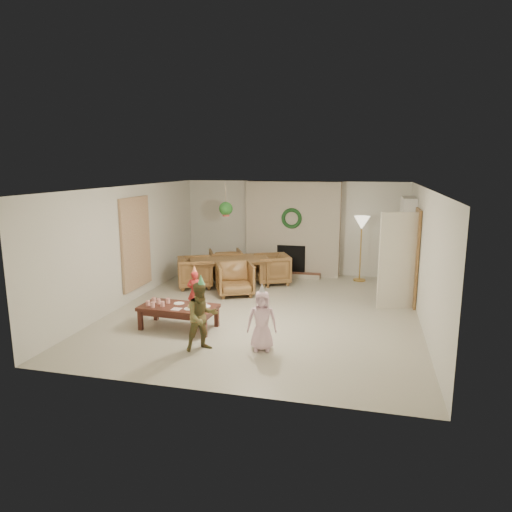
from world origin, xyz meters
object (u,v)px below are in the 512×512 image
(dining_chair_right, at_px, (272,269))
(child_plaid, at_px, (202,317))
(dining_table, at_px, (230,272))
(dining_chair_far, at_px, (226,264))
(dining_chair_near, at_px, (235,279))
(child_red, at_px, (195,292))
(coffee_table_top, at_px, (179,307))
(child_pink, at_px, (262,321))
(dining_chair_left, at_px, (195,272))

(dining_chair_right, distance_m, child_plaid, 4.38)
(dining_table, height_order, dining_chair_far, dining_chair_far)
(child_plaid, bearing_deg, dining_chair_right, 48.06)
(dining_chair_near, height_order, child_red, child_red)
(dining_chair_near, relative_size, dining_chair_right, 1.00)
(dining_chair_near, xyz_separation_m, coffee_table_top, (-0.38, -2.33, 0.02))
(dining_chair_far, height_order, child_plaid, child_plaid)
(child_red, distance_m, child_pink, 2.30)
(dining_table, bearing_deg, dining_chair_left, 180.00)
(dining_table, height_order, child_pink, child_pink)
(child_plaid, xyz_separation_m, child_pink, (0.93, 0.23, -0.07))
(child_pink, bearing_deg, dining_chair_left, 115.08)
(dining_chair_right, xyz_separation_m, coffee_table_top, (-0.98, -3.54, 0.02))
(child_red, bearing_deg, dining_chair_far, -94.68)
(dining_chair_right, bearing_deg, coffee_table_top, -40.35)
(dining_chair_near, relative_size, child_plaid, 0.74)
(dining_chair_left, xyz_separation_m, dining_chair_right, (1.73, 0.80, 0.00))
(dining_table, xyz_separation_m, dining_chair_near, (0.36, -0.77, 0.04))
(dining_table, distance_m, dining_chair_near, 0.85)
(dining_chair_left, bearing_deg, child_pink, -168.71)
(dining_chair_left, bearing_deg, dining_chair_near, -135.00)
(dining_chair_near, height_order, dining_chair_far, same)
(dining_chair_far, bearing_deg, child_red, 70.85)
(dining_chair_near, height_order, child_plaid, child_plaid)
(dining_chair_near, xyz_separation_m, child_plaid, (0.38, -3.16, 0.18))
(dining_chair_right, xyz_separation_m, child_plaid, (-0.22, -4.37, 0.18))
(dining_table, relative_size, child_red, 2.23)
(child_red, bearing_deg, coffee_table_top, 82.09)
(child_plaid, bearing_deg, dining_chair_far, 64.07)
(dining_chair_left, height_order, dining_chair_right, same)
(dining_chair_right, relative_size, child_pink, 0.84)
(dining_chair_far, xyz_separation_m, child_pink, (2.03, -4.46, 0.12))
(dining_table, distance_m, child_pink, 4.06)
(dining_chair_far, height_order, coffee_table_top, dining_chair_far)
(dining_chair_near, relative_size, child_pink, 0.84)
(coffee_table_top, height_order, child_red, child_red)
(dining_table, xyz_separation_m, coffee_table_top, (-0.02, -3.10, 0.05))
(dining_chair_right, bearing_deg, dining_table, -90.00)
(dining_table, relative_size, child_plaid, 1.72)
(dining_chair_far, distance_m, child_plaid, 4.83)
(dining_chair_left, height_order, child_red, child_red)
(dining_chair_near, relative_size, child_red, 0.95)
(child_pink, bearing_deg, dining_chair_far, 103.36)
(dining_chair_far, relative_size, dining_chair_left, 1.00)
(coffee_table_top, distance_m, child_plaid, 1.14)
(dining_chair_left, xyz_separation_m, child_red, (0.71, -1.83, 0.06))
(dining_chair_near, bearing_deg, dining_chair_right, 38.66)
(dining_chair_far, height_order, child_pink, child_pink)
(dining_table, bearing_deg, child_red, -116.45)
(dining_chair_near, relative_size, coffee_table_top, 0.60)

